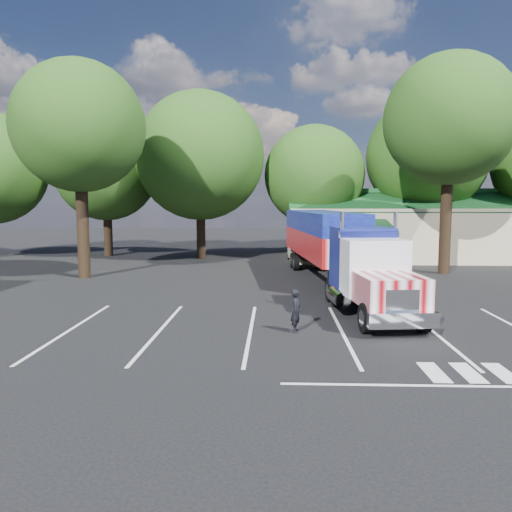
{
  "coord_description": "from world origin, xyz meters",
  "views": [
    {
      "loc": [
        0.84,
        -23.05,
        4.55
      ],
      "look_at": [
        -0.03,
        0.0,
        2.0
      ],
      "focal_mm": 35.0,
      "sensor_mm": 36.0,
      "label": 1
    }
  ],
  "objects_px": {
    "woman": "(296,311)",
    "silver_sedan": "(332,256)",
    "semi_truck": "(331,242)",
    "bicycle": "(371,286)"
  },
  "relations": [
    {
      "from": "woman",
      "to": "silver_sedan",
      "type": "height_order",
      "value": "woman"
    },
    {
      "from": "semi_truck",
      "to": "woman",
      "type": "height_order",
      "value": "semi_truck"
    },
    {
      "from": "semi_truck",
      "to": "woman",
      "type": "xyz_separation_m",
      "value": [
        -2.3,
        -9.86,
        -1.58
      ]
    },
    {
      "from": "woman",
      "to": "bicycle",
      "type": "xyz_separation_m",
      "value": [
        3.9,
        7.0,
        -0.32
      ]
    },
    {
      "from": "woman",
      "to": "bicycle",
      "type": "distance_m",
      "value": 8.02
    },
    {
      "from": "semi_truck",
      "to": "bicycle",
      "type": "distance_m",
      "value": 3.78
    },
    {
      "from": "semi_truck",
      "to": "woman",
      "type": "distance_m",
      "value": 10.25
    },
    {
      "from": "woman",
      "to": "bicycle",
      "type": "height_order",
      "value": "woman"
    },
    {
      "from": "woman",
      "to": "silver_sedan",
      "type": "bearing_deg",
      "value": 4.6
    },
    {
      "from": "woman",
      "to": "silver_sedan",
      "type": "distance_m",
      "value": 19.34
    }
  ]
}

